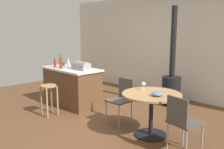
% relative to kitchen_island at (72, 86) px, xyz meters
% --- Properties ---
extents(ground_plane, '(8.80, 8.80, 0.00)m').
position_rel_kitchen_island_xyz_m(ground_plane, '(1.34, -0.20, -0.44)').
color(ground_plane, brown).
extents(back_wall, '(8.00, 0.10, 2.70)m').
position_rel_kitchen_island_xyz_m(back_wall, '(1.34, 2.38, 0.91)').
color(back_wall, beige).
rests_on(back_wall, ground_plane).
extents(kitchen_island, '(1.48, 0.74, 0.88)m').
position_rel_kitchen_island_xyz_m(kitchen_island, '(0.00, 0.00, 0.00)').
color(kitchen_island, brown).
rests_on(kitchen_island, ground_plane).
extents(wooden_stool, '(0.32, 0.32, 0.64)m').
position_rel_kitchen_island_xyz_m(wooden_stool, '(0.28, -0.77, 0.02)').
color(wooden_stool, '#A37A4C').
rests_on(wooden_stool, ground_plane).
extents(dining_table, '(0.98, 0.98, 0.73)m').
position_rel_kitchen_island_xyz_m(dining_table, '(2.38, -0.10, 0.12)').
color(dining_table, black).
rests_on(dining_table, ground_plane).
extents(folding_chair_near, '(0.47, 0.47, 0.86)m').
position_rel_kitchen_island_xyz_m(folding_chair_near, '(3.07, -0.30, 0.06)').
color(folding_chair_near, '#47423D').
rests_on(folding_chair_near, ground_plane).
extents(folding_chair_far, '(0.41, 0.41, 0.85)m').
position_rel_kitchen_island_xyz_m(folding_chair_far, '(1.63, -0.01, 0.06)').
color(folding_chair_far, '#47423D').
rests_on(folding_chair_far, ground_plane).
extents(wood_stove, '(0.44, 0.45, 2.29)m').
position_rel_kitchen_island_xyz_m(wood_stove, '(1.68, 1.64, 0.10)').
color(wood_stove, black).
rests_on(wood_stove, ground_plane).
extents(toolbox, '(0.45, 0.23, 0.17)m').
position_rel_kitchen_island_xyz_m(toolbox, '(0.35, 0.02, 0.52)').
color(toolbox, gray).
rests_on(toolbox, kitchen_island).
extents(bottle_0, '(0.08, 0.08, 0.22)m').
position_rel_kitchen_island_xyz_m(bottle_0, '(-0.06, -0.04, 0.52)').
color(bottle_0, '#B7B2AD').
rests_on(bottle_0, kitchen_island).
extents(bottle_1, '(0.07, 0.07, 0.29)m').
position_rel_kitchen_island_xyz_m(bottle_1, '(-0.27, -0.10, 0.55)').
color(bottle_1, '#603314').
rests_on(bottle_1, kitchen_island).
extents(bottle_2, '(0.06, 0.06, 0.30)m').
position_rel_kitchen_island_xyz_m(bottle_2, '(-0.08, -0.23, 0.56)').
color(bottle_2, '#603314').
rests_on(bottle_2, kitchen_island).
extents(bottle_3, '(0.06, 0.06, 0.24)m').
position_rel_kitchen_island_xyz_m(bottle_3, '(-0.39, -0.19, 0.53)').
color(bottle_3, maroon).
rests_on(bottle_3, kitchen_island).
extents(cup_0, '(0.12, 0.08, 0.10)m').
position_rel_kitchen_island_xyz_m(cup_0, '(0.05, 0.21, 0.49)').
color(cup_0, '#4C7099').
rests_on(cup_0, kitchen_island).
extents(cup_1, '(0.12, 0.08, 0.09)m').
position_rel_kitchen_island_xyz_m(cup_1, '(-0.45, 0.08, 0.48)').
color(cup_1, '#383838').
rests_on(cup_1, kitchen_island).
extents(wine_glass, '(0.07, 0.07, 0.14)m').
position_rel_kitchen_island_xyz_m(wine_glass, '(2.15, -0.02, 0.40)').
color(wine_glass, silver).
rests_on(wine_glass, dining_table).
extents(serving_bowl, '(0.18, 0.18, 0.07)m').
position_rel_kitchen_island_xyz_m(serving_bowl, '(2.53, -0.17, 0.32)').
color(serving_bowl, '#4C7099').
rests_on(serving_bowl, dining_table).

